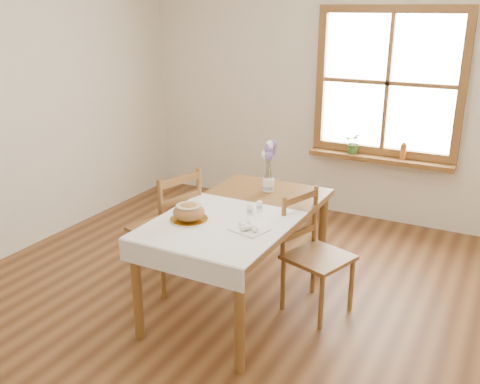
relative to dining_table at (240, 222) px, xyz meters
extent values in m
plane|color=brown|center=(0.00, -0.30, -0.66)|extent=(5.00, 5.00, 0.00)
cube|color=silver|center=(0.00, 2.20, 0.64)|extent=(4.50, 0.10, 2.60)
cube|color=brown|center=(0.50, 2.16, 1.48)|extent=(1.46, 0.08, 0.08)
cube|color=brown|center=(0.50, 2.16, 0.10)|extent=(1.46, 0.08, 0.08)
cube|color=brown|center=(-0.19, 2.16, 0.79)|extent=(0.08, 0.08, 1.30)
cube|color=brown|center=(1.19, 2.16, 0.79)|extent=(0.08, 0.08, 1.30)
cube|color=brown|center=(0.50, 2.16, 0.79)|extent=(0.04, 0.06, 1.30)
cube|color=brown|center=(0.50, 2.16, 0.79)|extent=(1.30, 0.06, 0.04)
cube|color=white|center=(0.50, 2.19, 0.79)|extent=(1.30, 0.01, 1.30)
cube|color=brown|center=(0.50, 2.10, 0.03)|extent=(1.46, 0.20, 0.05)
cube|color=brown|center=(0.00, 0.00, 0.06)|extent=(0.90, 1.60, 0.05)
cylinder|color=brown|center=(-0.39, -0.74, -0.31)|extent=(0.07, 0.07, 0.70)
cylinder|color=brown|center=(0.39, -0.74, -0.31)|extent=(0.07, 0.07, 0.70)
cylinder|color=brown|center=(-0.39, 0.74, -0.31)|extent=(0.07, 0.07, 0.70)
cylinder|color=brown|center=(0.39, 0.74, -0.31)|extent=(0.07, 0.07, 0.70)
cube|color=white|center=(0.00, -0.30, 0.09)|extent=(0.91, 0.99, 0.01)
cylinder|color=white|center=(-0.22, -0.34, 0.10)|extent=(0.28, 0.28, 0.01)
ellipsoid|color=#9A5F36|center=(-0.22, -0.34, 0.17)|extent=(0.22, 0.22, 0.12)
cube|color=white|center=(0.22, -0.29, 0.10)|extent=(0.27, 0.24, 0.01)
cylinder|color=white|center=(0.13, 0.05, 0.14)|extent=(0.05, 0.05, 0.08)
cylinder|color=white|center=(0.10, -0.05, 0.14)|extent=(0.05, 0.05, 0.08)
cylinder|color=white|center=(0.00, 0.49, 0.14)|extent=(0.12, 0.12, 0.10)
imported|color=#3A692A|center=(0.22, 2.10, 0.14)|extent=(0.23, 0.25, 0.17)
cylinder|color=#B25E20|center=(0.73, 2.10, 0.14)|extent=(0.08, 0.08, 0.18)
camera|label=1|loc=(1.71, -3.21, 1.51)|focal=40.00mm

